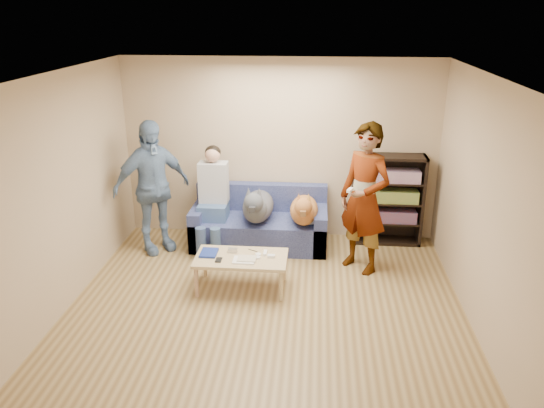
# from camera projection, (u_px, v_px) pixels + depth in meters

# --- Properties ---
(ground) EXTENTS (5.00, 5.00, 0.00)m
(ground) POSITION_uv_depth(u_px,v_px,m) (262.00, 325.00, 5.73)
(ground) COLOR brown
(ground) RESTS_ON ground
(ceiling) EXTENTS (5.00, 5.00, 0.00)m
(ceiling) POSITION_uv_depth(u_px,v_px,m) (261.00, 80.00, 4.82)
(ceiling) COLOR white
(ceiling) RESTS_ON ground
(wall_back) EXTENTS (4.50, 0.00, 4.50)m
(wall_back) POSITION_uv_depth(u_px,v_px,m) (280.00, 150.00, 7.61)
(wall_back) COLOR tan
(wall_back) RESTS_ON ground
(wall_front) EXTENTS (4.50, 0.00, 4.50)m
(wall_front) POSITION_uv_depth(u_px,v_px,m) (214.00, 377.00, 2.94)
(wall_front) COLOR tan
(wall_front) RESTS_ON ground
(wall_left) EXTENTS (0.00, 5.00, 5.00)m
(wall_left) POSITION_uv_depth(u_px,v_px,m) (45.00, 206.00, 5.46)
(wall_left) COLOR tan
(wall_left) RESTS_ON ground
(wall_right) EXTENTS (0.00, 5.00, 5.00)m
(wall_right) POSITION_uv_depth(u_px,v_px,m) (494.00, 220.00, 5.09)
(wall_right) COLOR tan
(wall_right) RESTS_ON ground
(blanket) EXTENTS (0.38, 0.32, 0.13)m
(blanket) POSITION_uv_depth(u_px,v_px,m) (309.00, 218.00, 7.29)
(blanket) COLOR silver
(blanket) RESTS_ON sofa
(person_standing_right) EXTENTS (0.83, 0.81, 1.93)m
(person_standing_right) POSITION_uv_depth(u_px,v_px,m) (364.00, 199.00, 6.64)
(person_standing_right) COLOR gray
(person_standing_right) RESTS_ON ground
(person_standing_left) EXTENTS (1.12, 1.04, 1.85)m
(person_standing_left) POSITION_uv_depth(u_px,v_px,m) (152.00, 187.00, 7.20)
(person_standing_left) COLOR #7B9FC5
(person_standing_left) RESTS_ON ground
(held_controller) EXTENTS (0.09, 0.14, 0.03)m
(held_controller) POSITION_uv_depth(u_px,v_px,m) (350.00, 190.00, 6.41)
(held_controller) COLOR white
(held_controller) RESTS_ON person_standing_right
(notebook_blue) EXTENTS (0.20, 0.26, 0.03)m
(notebook_blue) POSITION_uv_depth(u_px,v_px,m) (209.00, 253.00, 6.41)
(notebook_blue) COLOR navy
(notebook_blue) RESTS_ON coffee_table
(papers) EXTENTS (0.26, 0.20, 0.02)m
(papers) POSITION_uv_depth(u_px,v_px,m) (244.00, 260.00, 6.24)
(papers) COLOR white
(papers) RESTS_ON coffee_table
(magazine) EXTENTS (0.22, 0.17, 0.01)m
(magazine) POSITION_uv_depth(u_px,v_px,m) (247.00, 258.00, 6.25)
(magazine) COLOR beige
(magazine) RESTS_ON coffee_table
(camera_silver) EXTENTS (0.11, 0.06, 0.05)m
(camera_silver) POSITION_uv_depth(u_px,v_px,m) (233.00, 250.00, 6.45)
(camera_silver) COLOR #AFAFB4
(camera_silver) RESTS_ON coffee_table
(controller_a) EXTENTS (0.04, 0.13, 0.03)m
(controller_a) POSITION_uv_depth(u_px,v_px,m) (265.00, 253.00, 6.40)
(controller_a) COLOR white
(controller_a) RESTS_ON coffee_table
(controller_b) EXTENTS (0.09, 0.06, 0.03)m
(controller_b) POSITION_uv_depth(u_px,v_px,m) (271.00, 256.00, 6.32)
(controller_b) COLOR white
(controller_b) RESTS_ON coffee_table
(headphone_cup_a) EXTENTS (0.07, 0.07, 0.02)m
(headphone_cup_a) POSITION_uv_depth(u_px,v_px,m) (258.00, 257.00, 6.30)
(headphone_cup_a) COLOR white
(headphone_cup_a) RESTS_ON coffee_table
(headphone_cup_b) EXTENTS (0.07, 0.07, 0.02)m
(headphone_cup_b) POSITION_uv_depth(u_px,v_px,m) (258.00, 254.00, 6.37)
(headphone_cup_b) COLOR white
(headphone_cup_b) RESTS_ON coffee_table
(pen_orange) EXTENTS (0.13, 0.06, 0.01)m
(pen_orange) POSITION_uv_depth(u_px,v_px,m) (237.00, 262.00, 6.19)
(pen_orange) COLOR orange
(pen_orange) RESTS_ON coffee_table
(pen_black) EXTENTS (0.13, 0.08, 0.01)m
(pen_black) POSITION_uv_depth(u_px,v_px,m) (253.00, 250.00, 6.50)
(pen_black) COLOR black
(pen_black) RESTS_ON coffee_table
(wallet) EXTENTS (0.07, 0.12, 0.02)m
(wallet) POSITION_uv_depth(u_px,v_px,m) (219.00, 260.00, 6.24)
(wallet) COLOR black
(wallet) RESTS_ON coffee_table
(sofa) EXTENTS (1.90, 0.85, 0.82)m
(sofa) POSITION_uv_depth(u_px,v_px,m) (260.00, 225.00, 7.61)
(sofa) COLOR #515B93
(sofa) RESTS_ON ground
(person_seated) EXTENTS (0.40, 0.73, 1.47)m
(person_seated) POSITION_uv_depth(u_px,v_px,m) (213.00, 195.00, 7.37)
(person_seated) COLOR #405B8D
(person_seated) RESTS_ON sofa
(dog_gray) EXTENTS (0.43, 1.26, 0.62)m
(dog_gray) POSITION_uv_depth(u_px,v_px,m) (257.00, 206.00, 7.31)
(dog_gray) COLOR #51525B
(dog_gray) RESTS_ON sofa
(dog_tan) EXTENTS (0.39, 1.15, 0.56)m
(dog_tan) POSITION_uv_depth(u_px,v_px,m) (304.00, 210.00, 7.24)
(dog_tan) COLOR #BD6F3A
(dog_tan) RESTS_ON sofa
(coffee_table) EXTENTS (1.10, 0.60, 0.42)m
(coffee_table) POSITION_uv_depth(u_px,v_px,m) (241.00, 260.00, 6.35)
(coffee_table) COLOR #DAC386
(coffee_table) RESTS_ON ground
(bookshelf) EXTENTS (1.00, 0.34, 1.30)m
(bookshelf) POSITION_uv_depth(u_px,v_px,m) (387.00, 197.00, 7.54)
(bookshelf) COLOR black
(bookshelf) RESTS_ON ground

